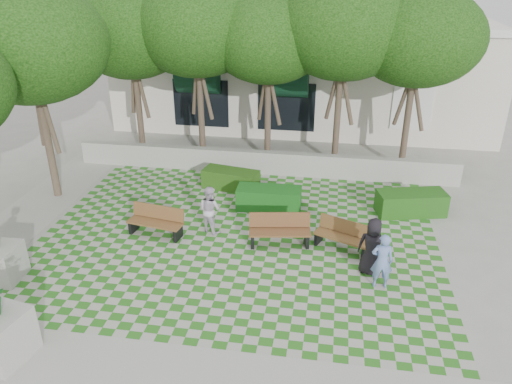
% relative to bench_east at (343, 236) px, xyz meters
% --- Properties ---
extents(ground, '(90.00, 90.00, 0.00)m').
position_rel_bench_east_xyz_m(ground, '(-3.17, -0.96, -0.42)').
color(ground, gray).
rests_on(ground, ground).
extents(lawn, '(12.00, 12.00, 0.00)m').
position_rel_bench_east_xyz_m(lawn, '(-3.17, 0.04, -0.41)').
color(lawn, '#2B721E').
rests_on(lawn, ground).
extents(sidewalk_south, '(16.00, 2.00, 0.01)m').
position_rel_bench_east_xyz_m(sidewalk_south, '(-3.17, -5.66, -0.42)').
color(sidewalk_south, '#9E9B93').
rests_on(sidewalk_south, ground).
extents(sidewalk_west, '(2.00, 12.00, 0.01)m').
position_rel_bench_east_xyz_m(sidewalk_west, '(-10.37, 0.04, -0.42)').
color(sidewalk_west, '#9E9B93').
rests_on(sidewalk_west, ground).
extents(retaining_wall, '(15.00, 0.36, 0.90)m').
position_rel_bench_east_xyz_m(retaining_wall, '(-3.17, 5.24, 0.03)').
color(retaining_wall, '#9E9B93').
rests_on(retaining_wall, ground).
extents(bench_east, '(1.75, 1.16, 0.87)m').
position_rel_bench_east_xyz_m(bench_east, '(0.00, 0.00, 0.00)').
color(bench_east, brown).
rests_on(bench_east, ground).
extents(bench_mid, '(1.89, 0.90, 0.96)m').
position_rel_bench_east_xyz_m(bench_mid, '(-1.86, -0.03, 0.04)').
color(bench_mid, brown).
rests_on(bench_mid, ground).
extents(bench_west, '(1.80, 0.86, 0.91)m').
position_rel_bench_east_xyz_m(bench_west, '(-5.69, -0.06, 0.02)').
color(bench_west, brown).
rests_on(bench_west, ground).
extents(hedge_east, '(2.38, 1.40, 0.78)m').
position_rel_bench_east_xyz_m(hedge_east, '(2.23, 2.61, -0.03)').
color(hedge_east, '#1B4A13').
rests_on(hedge_east, ground).
extents(hedge_midright, '(2.18, 0.91, 0.76)m').
position_rel_bench_east_xyz_m(hedge_midright, '(-2.49, 2.22, -0.04)').
color(hedge_midright, '#144D16').
rests_on(hedge_midright, ground).
extents(hedge_midleft, '(2.17, 1.21, 0.72)m').
position_rel_bench_east_xyz_m(hedge_midleft, '(-4.11, 3.62, -0.06)').
color(hedge_midleft, '#214913').
rests_on(hedge_midleft, ground).
extents(planter_back, '(1.03, 1.03, 1.64)m').
position_rel_bench_east_xyz_m(planter_back, '(-8.95, -2.97, 0.13)').
color(planter_back, '#9E9B93').
rests_on(planter_back, ground).
extents(person_blue, '(0.58, 0.39, 1.56)m').
position_rel_bench_east_xyz_m(person_blue, '(0.96, -1.71, 0.36)').
color(person_blue, '#6982BF').
rests_on(person_blue, ground).
extents(person_dark, '(0.91, 0.70, 1.65)m').
position_rel_bench_east_xyz_m(person_dark, '(0.75, -1.13, 0.40)').
color(person_dark, black).
rests_on(person_dark, ground).
extents(person_white, '(0.92, 0.85, 1.52)m').
position_rel_bench_east_xyz_m(person_white, '(-4.10, 0.41, 0.34)').
color(person_white, silver).
rests_on(person_white, ground).
extents(tree_row, '(17.70, 13.40, 7.41)m').
position_rel_bench_east_xyz_m(tree_row, '(-5.03, 4.99, 4.76)').
color(tree_row, '#47382B').
rests_on(tree_row, ground).
extents(building, '(18.00, 8.92, 5.15)m').
position_rel_bench_east_xyz_m(building, '(-2.24, 13.12, 2.10)').
color(building, beige).
rests_on(building, ground).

